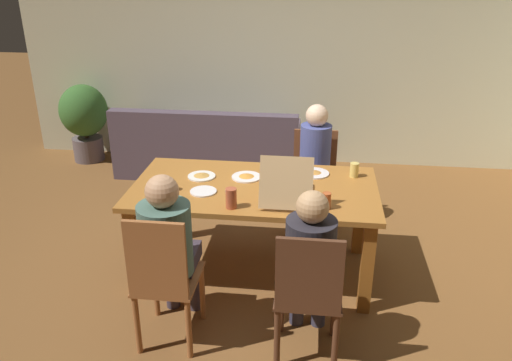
# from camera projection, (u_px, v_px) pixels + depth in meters

# --- Properties ---
(ground_plane) EXTENTS (20.00, 20.00, 0.00)m
(ground_plane) POSITION_uv_depth(u_px,v_px,m) (255.00, 270.00, 4.25)
(ground_plane) COLOR brown
(back_wall) EXTENTS (6.46, 0.12, 2.64)m
(back_wall) POSITION_uv_depth(u_px,v_px,m) (282.00, 55.00, 6.15)
(back_wall) COLOR beige
(back_wall) RESTS_ON ground
(dining_table) EXTENTS (1.89, 1.01, 0.77)m
(dining_table) POSITION_uv_depth(u_px,v_px,m) (254.00, 199.00, 3.99)
(dining_table) COLOR #A66729
(dining_table) RESTS_ON ground
(chair_0) EXTENTS (0.39, 0.45, 0.98)m
(chair_0) POSITION_uv_depth(u_px,v_px,m) (164.00, 277.00, 3.22)
(chair_0) COLOR #9B5D31
(chair_0) RESTS_ON ground
(person_0) EXTENTS (0.34, 0.53, 1.19)m
(person_0) POSITION_uv_depth(u_px,v_px,m) (169.00, 242.00, 3.30)
(person_0) COLOR #3D333E
(person_0) RESTS_ON ground
(chair_1) EXTENTS (0.44, 0.46, 0.89)m
(chair_1) POSITION_uv_depth(u_px,v_px,m) (314.00, 175.00, 4.88)
(chair_1) COLOR brown
(chair_1) RESTS_ON ground
(person_1) EXTENTS (0.28, 0.51, 1.20)m
(person_1) POSITION_uv_depth(u_px,v_px,m) (315.00, 160.00, 4.66)
(person_1) COLOR #3E353B
(person_1) RESTS_ON ground
(chair_2) EXTENTS (0.41, 0.41, 0.95)m
(chair_2) POSITION_uv_depth(u_px,v_px,m) (308.00, 293.00, 3.10)
(chair_2) COLOR #54311F
(chair_2) RESTS_ON ground
(person_2) EXTENTS (0.31, 0.48, 1.15)m
(person_2) POSITION_uv_depth(u_px,v_px,m) (310.00, 258.00, 3.17)
(person_2) COLOR #373446
(person_2) RESTS_ON ground
(pizza_box_0) EXTENTS (0.37, 0.50, 0.37)m
(pizza_box_0) POSITION_uv_depth(u_px,v_px,m) (287.00, 190.00, 3.74)
(pizza_box_0) COLOR tan
(pizza_box_0) RESTS_ON dining_table
(plate_0) EXTENTS (0.20, 0.20, 0.01)m
(plate_0) POSITION_uv_depth(u_px,v_px,m) (203.00, 191.00, 3.84)
(plate_0) COLOR white
(plate_0) RESTS_ON dining_table
(plate_1) EXTENTS (0.24, 0.24, 0.03)m
(plate_1) POSITION_uv_depth(u_px,v_px,m) (314.00, 173.00, 4.16)
(plate_1) COLOR white
(plate_1) RESTS_ON dining_table
(plate_2) EXTENTS (0.24, 0.24, 0.03)m
(plate_2) POSITION_uv_depth(u_px,v_px,m) (247.00, 177.00, 4.09)
(plate_2) COLOR white
(plate_2) RESTS_ON dining_table
(plate_3) EXTENTS (0.22, 0.22, 0.03)m
(plate_3) POSITION_uv_depth(u_px,v_px,m) (202.00, 176.00, 4.10)
(plate_3) COLOR white
(plate_3) RESTS_ON dining_table
(drinking_glass_0) EXTENTS (0.07, 0.07, 0.12)m
(drinking_glass_0) POSITION_uv_depth(u_px,v_px,m) (354.00, 170.00, 4.09)
(drinking_glass_0) COLOR #E1C462
(drinking_glass_0) RESTS_ON dining_table
(drinking_glass_1) EXTENTS (0.07, 0.07, 0.10)m
(drinking_glass_1) POSITION_uv_depth(u_px,v_px,m) (168.00, 184.00, 3.85)
(drinking_glass_1) COLOR #B34A2E
(drinking_glass_1) RESTS_ON dining_table
(drinking_glass_2) EXTENTS (0.08, 0.08, 0.15)m
(drinking_glass_2) POSITION_uv_depth(u_px,v_px,m) (231.00, 198.00, 3.57)
(drinking_glass_2) COLOR #B05032
(drinking_glass_2) RESTS_ON dining_table
(drinking_glass_3) EXTENTS (0.06, 0.06, 0.12)m
(drinking_glass_3) POSITION_uv_depth(u_px,v_px,m) (326.00, 201.00, 3.56)
(drinking_glass_3) COLOR #BD5327
(drinking_glass_3) RESTS_ON dining_table
(couch) EXTENTS (2.14, 0.76, 0.82)m
(couch) POSITION_uv_depth(u_px,v_px,m) (208.00, 150.00, 6.08)
(couch) COLOR #504351
(couch) RESTS_ON ground
(potted_plant) EXTENTS (0.59, 0.59, 0.98)m
(potted_plant) POSITION_uv_depth(u_px,v_px,m) (84.00, 117.00, 6.39)
(potted_plant) COLOR #605457
(potted_plant) RESTS_ON ground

